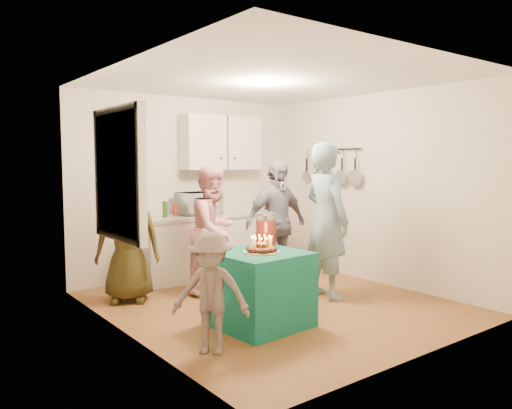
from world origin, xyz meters
TOP-DOWN VIEW (x-y plane):
  - floor at (0.00, 0.00)m, footprint 4.00×4.00m
  - ceiling at (0.00, 0.00)m, footprint 4.00×4.00m
  - back_wall at (0.00, 2.00)m, footprint 3.60×3.60m
  - left_wall at (-1.80, 0.00)m, footprint 4.00×4.00m
  - right_wall at (1.80, 0.00)m, footprint 4.00×4.00m
  - window_night at (-1.77, 0.30)m, footprint 0.04×1.00m
  - counter at (0.20, 1.70)m, footprint 2.20×0.58m
  - countertop at (0.20, 1.70)m, footprint 2.24×0.62m
  - upper_cabinet at (0.50, 1.85)m, footprint 1.30×0.30m
  - pot_rack at (1.72, 0.70)m, footprint 0.12×1.00m
  - microwave at (-0.01, 1.70)m, footprint 0.61×0.44m
  - party_table at (-0.62, -0.51)m, footprint 0.91×0.91m
  - donut_cake at (-0.62, -0.56)m, footprint 0.38×0.38m
  - punch_jar at (-0.34, -0.27)m, footprint 0.22×0.22m
  - man_birthday at (0.69, -0.16)m, footprint 0.52×0.73m
  - woman_back_left at (-1.32, 1.14)m, footprint 0.89×0.79m
  - woman_back_center at (-0.28, 0.87)m, footprint 0.96×0.86m
  - woman_back_right at (0.56, 0.64)m, footprint 1.00×0.43m
  - child_near_left at (-1.40, -0.84)m, footprint 0.76×0.77m

SIDE VIEW (x-z plane):
  - floor at x=0.00m, z-range 0.00..0.00m
  - party_table at x=-0.62m, z-range 0.00..0.76m
  - counter at x=0.20m, z-range 0.00..0.86m
  - child_near_left at x=-1.40m, z-range 0.00..1.07m
  - woman_back_left at x=-1.32m, z-range 0.00..1.53m
  - woman_back_center at x=-0.28m, z-range 0.00..1.62m
  - woman_back_right at x=0.56m, z-range 0.00..1.69m
  - donut_cake at x=-0.62m, z-range 0.76..0.94m
  - countertop at x=0.20m, z-range 0.86..0.91m
  - punch_jar at x=-0.34m, z-range 0.76..1.10m
  - man_birthday at x=0.69m, z-range 0.00..1.91m
  - microwave at x=-0.01m, z-range 0.91..1.23m
  - back_wall at x=0.00m, z-range 1.30..1.30m
  - left_wall at x=-1.80m, z-range 1.30..1.30m
  - right_wall at x=1.80m, z-range 1.30..1.30m
  - window_night at x=-1.77m, z-range 0.95..2.15m
  - pot_rack at x=1.72m, z-range 1.30..1.90m
  - upper_cabinet at x=0.50m, z-range 1.55..2.35m
  - ceiling at x=0.00m, z-range 2.60..2.60m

